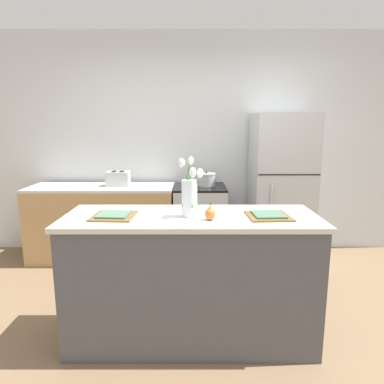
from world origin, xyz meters
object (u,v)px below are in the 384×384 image
(stove_range, at_px, (201,222))
(plate_setting_left, at_px, (115,215))
(flower_vase, at_px, (190,194))
(plate_setting_right, at_px, (269,215))
(pear_figurine, at_px, (211,213))
(refrigerator, at_px, (282,188))
(toaster, at_px, (119,179))
(cooking_pot, at_px, (207,179))

(stove_range, xyz_separation_m, plate_setting_left, (-0.64, -1.64, 0.52))
(flower_vase, xyz_separation_m, plate_setting_right, (0.55, -0.01, -0.15))
(stove_range, relative_size, pear_figurine, 7.31)
(refrigerator, distance_m, toaster, 1.92)
(refrigerator, xyz_separation_m, plate_setting_right, (-0.51, -1.64, 0.11))
(flower_vase, distance_m, toaster, 1.86)
(flower_vase, height_order, pear_figurine, flower_vase)
(stove_range, xyz_separation_m, cooking_pot, (0.07, 0.03, 0.52))
(refrigerator, height_order, plate_setting_right, refrigerator)
(stove_range, distance_m, cooking_pot, 0.52)
(pear_figurine, bearing_deg, plate_setting_left, 172.79)
(plate_setting_right, bearing_deg, toaster, 130.11)
(plate_setting_left, bearing_deg, toaster, 100.97)
(flower_vase, xyz_separation_m, pear_figurine, (0.14, -0.10, -0.11))
(refrigerator, distance_m, plate_setting_left, 2.29)
(plate_setting_left, distance_m, plate_setting_right, 1.08)
(cooking_pot, bearing_deg, toaster, -179.58)
(pear_figurine, relative_size, cooking_pot, 0.55)
(refrigerator, xyz_separation_m, flower_vase, (-1.06, -1.63, 0.26))
(stove_range, height_order, plate_setting_left, plate_setting_left)
(plate_setting_right, bearing_deg, plate_setting_left, 180.00)
(stove_range, height_order, pear_figurine, pear_figurine)
(pear_figurine, distance_m, toaster, 2.01)
(plate_setting_right, height_order, toaster, toaster)
(stove_range, bearing_deg, plate_setting_left, -111.28)
(plate_setting_left, bearing_deg, refrigerator, 45.94)
(plate_setting_left, height_order, plate_setting_right, same)
(flower_vase, distance_m, plate_setting_right, 0.57)
(stove_range, height_order, plate_setting_right, plate_setting_right)
(stove_range, relative_size, cooking_pot, 4.04)
(plate_setting_left, relative_size, toaster, 1.09)
(plate_setting_right, distance_m, toaster, 2.18)
(toaster, bearing_deg, pear_figurine, -60.46)
(plate_setting_left, bearing_deg, cooking_pot, 66.86)
(refrigerator, xyz_separation_m, pear_figurine, (-0.92, -1.73, 0.14))
(refrigerator, height_order, pear_figurine, refrigerator)
(pear_figurine, relative_size, plate_setting_right, 0.40)
(flower_vase, bearing_deg, toaster, 117.31)
(pear_figurine, bearing_deg, cooking_pot, 88.49)
(plate_setting_left, bearing_deg, stove_range, 68.72)
(refrigerator, relative_size, pear_figurine, 14.19)
(flower_vase, xyz_separation_m, toaster, (-0.85, 1.65, -0.14))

